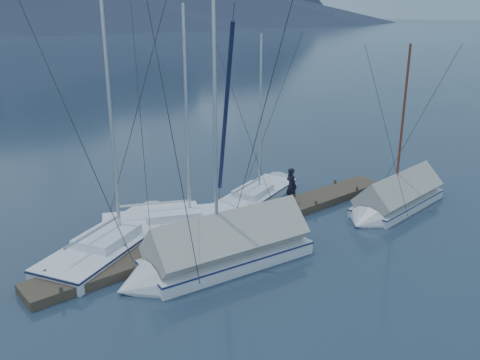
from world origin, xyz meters
name	(u,v)px	position (x,y,z in m)	size (l,w,h in m)	color
ground	(272,245)	(0.00, 0.00, 0.00)	(1000.00, 1000.00, 0.00)	#172434
dock	(240,227)	(0.00, 2.00, 0.11)	(18.00, 1.50, 0.54)	#382D23
mooring_posts	(231,224)	(-0.50, 2.00, 0.35)	(15.12, 1.52, 0.35)	#382D23
sailboat_open_left	(129,234)	(-4.09, 4.18, 0.18)	(8.07, 5.65, 10.50)	silver
sailboat_open_mid	(202,220)	(-0.90, 3.49, 0.18)	(7.76, 5.19, 10.03)	white
sailboat_open_right	(264,192)	(3.65, 4.52, 0.15)	(6.77, 3.91, 8.64)	silver
sailboat_covered_near	(393,201)	(6.91, -0.84, 0.42)	(6.58, 2.80, 8.35)	silver
sailboat_covered_far	(214,254)	(-2.89, 0.02, 0.51)	(7.61, 3.30, 10.37)	silver
person	(291,186)	(3.24, 2.19, 1.19)	(0.62, 0.40, 1.69)	black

